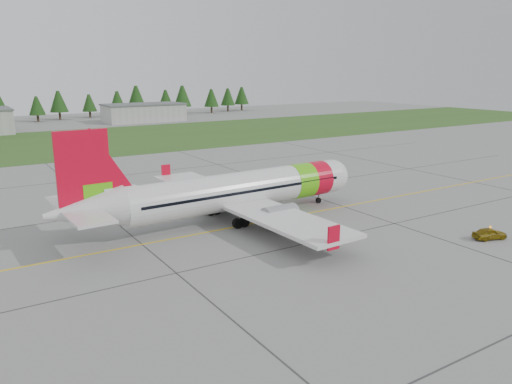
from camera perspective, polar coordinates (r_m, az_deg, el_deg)
ground at (r=48.48m, az=7.48°, el=-5.48°), size 320.00×320.00×0.00m
aircraft at (r=53.89m, az=-2.46°, el=0.06°), size 35.76×32.89×10.83m
follow_me_car at (r=52.90m, az=25.26°, el=-3.19°), size 1.47×1.60×3.31m
grass_strip at (r=121.75m, az=-17.98°, el=5.63°), size 320.00×50.00×0.03m
taxi_guideline at (r=54.54m, az=2.13°, el=-3.16°), size 120.00×0.25×0.02m
hangar_east at (r=163.00m, az=-12.70°, el=8.78°), size 24.00×12.00×5.20m
treeline at (r=175.88m, az=-22.78°, el=9.19°), size 160.00×8.00×10.00m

